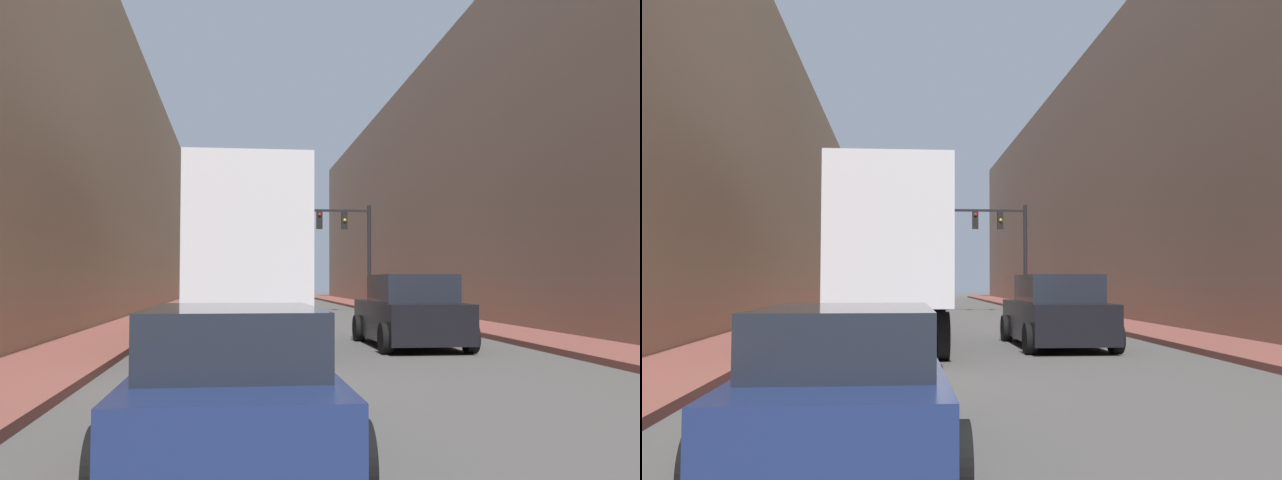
{
  "view_description": "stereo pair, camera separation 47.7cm",
  "coord_description": "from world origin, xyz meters",
  "views": [
    {
      "loc": [
        -2.39,
        -0.03,
        1.64
      ],
      "look_at": [
        -0.64,
        14.54,
        2.48
      ],
      "focal_mm": 40.0,
      "sensor_mm": 36.0,
      "label": 1
    },
    {
      "loc": [
        -1.91,
        -0.08,
        1.64
      ],
      "look_at": [
        -0.64,
        14.54,
        2.48
      ],
      "focal_mm": 40.0,
      "sensor_mm": 36.0,
      "label": 2
    }
  ],
  "objects": [
    {
      "name": "building_right",
      "position": [
        9.92,
        30.0,
        6.34
      ],
      "size": [
        6.0,
        80.0,
        12.67
      ],
      "color": "#997A66",
      "rests_on": "ground"
    },
    {
      "name": "suv_car",
      "position": [
        1.96,
        17.44,
        0.84
      ],
      "size": [
        2.21,
        4.79,
        1.79
      ],
      "color": "black",
      "rests_on": "ground"
    },
    {
      "name": "sidewalk_right",
      "position": [
        5.82,
        30.0,
        0.07
      ],
      "size": [
        2.21,
        80.0,
        0.15
      ],
      "color": "brown",
      "rests_on": "ground"
    },
    {
      "name": "semi_truck",
      "position": [
        -2.14,
        19.89,
        2.31
      ],
      "size": [
        2.54,
        13.08,
        4.17
      ],
      "color": "silver",
      "rests_on": "ground"
    },
    {
      "name": "building_left",
      "position": [
        -9.92,
        30.0,
        6.34
      ],
      "size": [
        6.0,
        80.0,
        12.69
      ],
      "color": "tan",
      "rests_on": "ground"
    },
    {
      "name": "sedan_car",
      "position": [
        -2.39,
        6.79,
        0.67
      ],
      "size": [
        1.97,
        4.69,
        1.4
      ],
      "color": "navy",
      "rests_on": "ground"
    },
    {
      "name": "traffic_signal_gantry",
      "position": [
        3.09,
        36.41,
        3.97
      ],
      "size": [
        5.33,
        0.35,
        5.57
      ],
      "color": "black",
      "rests_on": "ground"
    },
    {
      "name": "sidewalk_left",
      "position": [
        -5.82,
        30.0,
        0.07
      ],
      "size": [
        2.21,
        80.0,
        0.15
      ],
      "color": "brown",
      "rests_on": "ground"
    }
  ]
}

